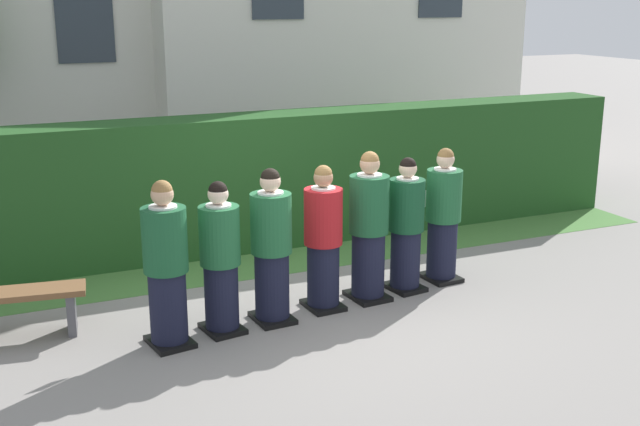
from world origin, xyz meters
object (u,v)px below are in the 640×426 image
Objects in this scene: student_front_row_1 at (220,262)px; student_front_row_4 at (369,230)px; wooden_bench at (11,304)px; student_front_row_5 at (406,228)px; student_front_row_2 at (271,250)px; student_front_row_0 at (166,268)px; student_in_red_blazer at (323,242)px; student_front_row_6 at (443,218)px.

student_front_row_1 is 0.93× the size of student_front_row_4.
student_front_row_1 is 2.05m from wooden_bench.
student_front_row_4 is at bearing -171.85° from student_front_row_5.
student_front_row_0 is at bearing -172.44° from student_front_row_2.
student_in_red_blazer is at bearing -9.65° from wooden_bench.
student_front_row_1 is 1.06× the size of wooden_bench.
student_in_red_blazer is 1.07m from student_front_row_5.
student_front_row_2 is at bearing 7.56° from student_front_row_0.
student_front_row_5 is (1.68, 0.23, -0.03)m from student_front_row_2.
student_front_row_6 is at bearing 9.73° from student_front_row_4.
student_front_row_0 reaches higher than student_front_row_5.
student_front_row_6 is at bearing 7.87° from student_front_row_1.
student_front_row_1 is 1.17m from student_in_red_blazer.
student_front_row_2 is 1.02× the size of student_front_row_6.
student_front_row_6 is at bearing -3.52° from wooden_bench.
student_front_row_4 is at bearing 6.73° from student_front_row_1.
student_in_red_blazer is at bearing -171.80° from student_front_row_6.
student_front_row_2 is (0.55, 0.05, 0.03)m from student_front_row_1.
student_front_row_5 is 0.97× the size of student_front_row_6.
wooden_bench is (-4.68, 0.29, -0.39)m from student_front_row_6.
student_front_row_2 is at bearing -172.47° from student_front_row_4.
student_front_row_2 is (1.10, 0.15, -0.01)m from student_front_row_0.
student_front_row_5 is at bearing 7.65° from student_front_row_0.
student_in_red_blazer is at bearing 8.27° from student_front_row_0.
student_front_row_4 is (0.56, 0.05, 0.04)m from student_in_red_blazer.
student_front_row_4 reaches higher than wooden_bench.
student_front_row_1 is at bearing 10.07° from student_front_row_0.
student_front_row_4 is 3.68m from wooden_bench.
student_front_row_2 is 2.26m from student_front_row_6.
student_front_row_0 is 2.81m from student_front_row_5.
student_front_row_2 reaches higher than wooden_bench.
student_in_red_blazer is 3.13m from wooden_bench.
student_in_red_blazer is 0.56m from student_front_row_4.
student_front_row_4 is 1.07m from student_front_row_6.
student_front_row_2 is 0.97× the size of student_front_row_4.
student_front_row_1 is 1.73m from student_front_row_4.
student_front_row_2 reaches higher than student_front_row_1.
student_front_row_6 is 1.09× the size of wooden_bench.
student_front_row_2 reaches higher than student_in_red_blazer.
student_front_row_2 is 1.19m from student_front_row_4.
student_front_row_4 is at bearing 7.53° from student_front_row_2.
student_front_row_4 reaches higher than student_front_row_1.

